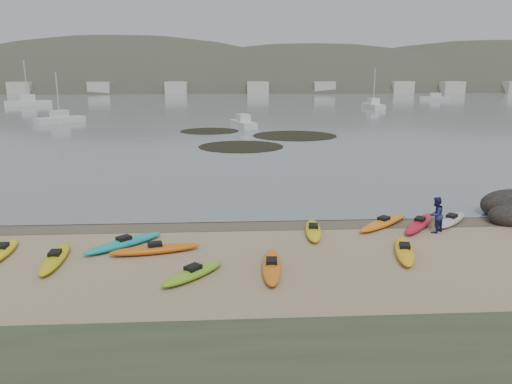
{
  "coord_description": "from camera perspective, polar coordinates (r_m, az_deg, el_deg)",
  "views": [
    {
      "loc": [
        -1.37,
        -23.11,
        7.08
      ],
      "look_at": [
        0.0,
        0.0,
        1.5
      ],
      "focal_mm": 35.0,
      "sensor_mm": 36.0,
      "label": 1
    }
  ],
  "objects": [
    {
      "name": "person_east",
      "position": [
        23.87,
        19.86,
        -2.46
      ],
      "size": [
        1.02,
        0.98,
        1.65
      ],
      "primitive_type": "imported",
      "rotation": [
        0.0,
        0.0,
        3.78
      ],
      "color": "navy",
      "rests_on": "ground"
    },
    {
      "name": "water",
      "position": [
        323.19,
        -3.22,
        12.28
      ],
      "size": [
        1200.0,
        1200.0,
        0.0
      ],
      "primitive_type": "plane",
      "color": "slate",
      "rests_on": "ground"
    },
    {
      "name": "wet_sand",
      "position": [
        23.92,
        0.04,
        -3.65
      ],
      "size": [
        60.0,
        60.0,
        0.0
      ],
      "primitive_type": "plane",
      "color": "brown",
      "rests_on": "ground"
    },
    {
      "name": "kayaks",
      "position": [
        20.91,
        1.09,
        -5.74
      ],
      "size": [
        21.42,
        8.48,
        0.34
      ],
      "color": "orange",
      "rests_on": "ground"
    },
    {
      "name": "far_hills",
      "position": [
        222.06,
        7.26,
        7.5
      ],
      "size": [
        550.0,
        135.0,
        80.0
      ],
      "color": "#384235",
      "rests_on": "ground"
    },
    {
      "name": "ground",
      "position": [
        24.2,
        0.0,
        -3.45
      ],
      "size": [
        600.0,
        600.0,
        0.0
      ],
      "primitive_type": "plane",
      "color": "tan",
      "rests_on": "ground"
    },
    {
      "name": "kelp_mats",
      "position": [
        55.35,
        0.03,
        6.23
      ],
      "size": [
        18.21,
        21.01,
        0.04
      ],
      "color": "black",
      "rests_on": "water"
    },
    {
      "name": "moored_boats",
      "position": [
        99.9,
        -5.02,
        9.76
      ],
      "size": [
        103.84,
        67.46,
        1.29
      ],
      "color": "silver",
      "rests_on": "ground"
    },
    {
      "name": "far_town",
      "position": [
        168.34,
        -0.9,
        11.82
      ],
      "size": [
        199.0,
        5.0,
        4.0
      ],
      "color": "beige",
      "rests_on": "ground"
    }
  ]
}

